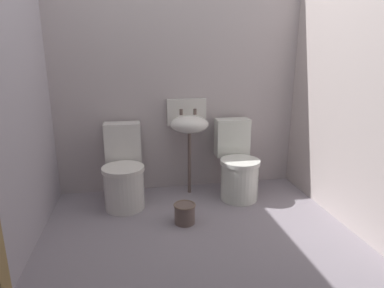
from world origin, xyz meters
name	(u,v)px	position (x,y,z in m)	size (l,w,h in m)	color
ground_plane	(197,236)	(0.00, 0.00, -0.04)	(2.98, 2.42, 0.08)	gray
wall_back	(178,79)	(0.00, 1.06, 1.19)	(2.98, 0.10, 2.38)	#BBAEB0
wall_left	(9,92)	(-1.34, 0.10, 1.19)	(0.10, 2.22, 2.38)	#B6ADB7
wall_right	(351,85)	(1.34, 0.10, 1.19)	(0.10, 2.22, 2.38)	#BFB0AE
toilet_left	(124,173)	(-0.60, 0.66, 0.32)	(0.40, 0.59, 0.78)	white
toilet_right	(237,166)	(0.55, 0.66, 0.32)	(0.40, 0.59, 0.78)	white
sink	(189,123)	(0.07, 0.85, 0.75)	(0.42, 0.34, 0.99)	#6A5750
bucket	(185,213)	(-0.08, 0.17, 0.09)	(0.20, 0.20, 0.18)	#6A5750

